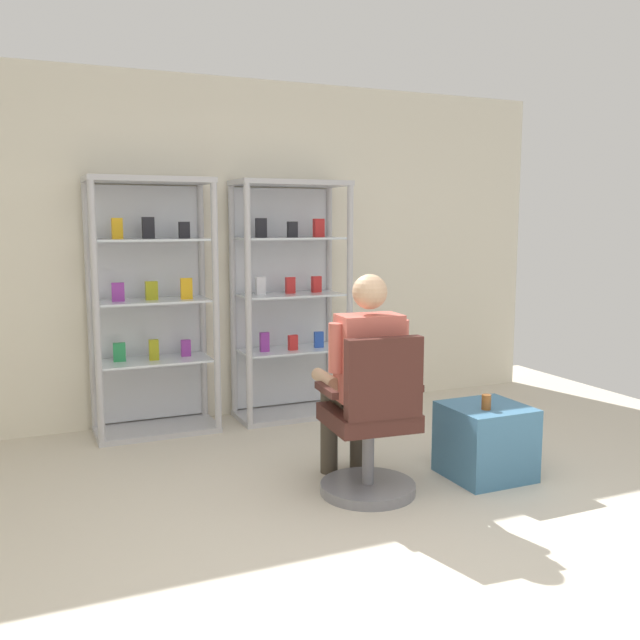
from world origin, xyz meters
TOP-DOWN VIEW (x-y plane):
  - ground_plane at (0.00, 0.00)m, footprint 7.20×7.20m
  - back_wall at (0.00, 3.00)m, footprint 6.00×0.10m
  - display_cabinet_left at (-0.55, 2.76)m, footprint 0.90×0.45m
  - display_cabinet_right at (0.55, 2.76)m, footprint 0.90×0.45m
  - office_chair at (0.35, 0.92)m, footprint 0.58×0.56m
  - seated_shopkeeper at (0.36, 1.09)m, footprint 0.51×0.59m
  - storage_crate at (1.15, 0.93)m, footprint 0.48×0.47m
  - tea_glass at (1.09, 0.86)m, footprint 0.06×0.06m

SIDE VIEW (x-z plane):
  - ground_plane at x=0.00m, z-range 0.00..0.00m
  - storage_crate at x=1.15m, z-range 0.00..0.45m
  - office_chair at x=0.35m, z-range -0.09..0.87m
  - tea_glass at x=1.09m, z-range 0.45..0.55m
  - seated_shopkeeper at x=0.36m, z-range 0.07..1.36m
  - display_cabinet_left at x=-0.55m, z-range 0.01..1.91m
  - display_cabinet_right at x=0.55m, z-range 0.01..1.91m
  - back_wall at x=0.00m, z-range 0.00..2.70m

